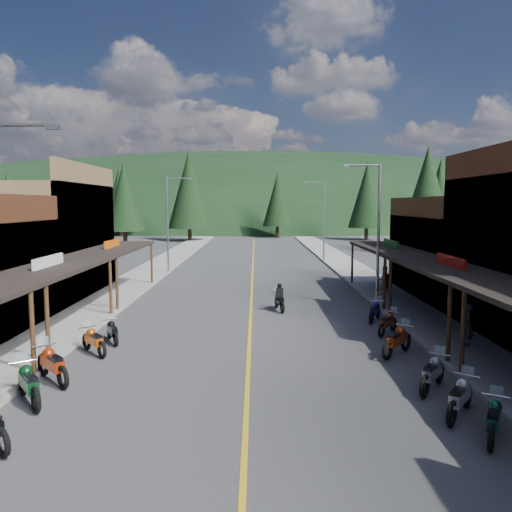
{
  "coord_description": "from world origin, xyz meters",
  "views": [
    {
      "loc": [
        0.26,
        -19.69,
        5.8
      ],
      "look_at": [
        0.28,
        6.92,
        3.0
      ],
      "focal_mm": 35.0,
      "sensor_mm": 36.0,
      "label": 1
    }
  ],
  "objects_px": {
    "shop_west_3": "(30,240)",
    "shop_east_3": "(471,256)",
    "pine_11": "(427,192)",
    "rider_on_bike": "(279,299)",
    "bike_west_5": "(29,382)",
    "pedestrian_east_b": "(384,280)",
    "streetlight_3": "(323,217)",
    "bike_east_5": "(460,395)",
    "pedestrian_east_a": "(468,325)",
    "bike_east_8": "(388,322)",
    "streetlight_1": "(169,220)",
    "pine_4": "(367,195)",
    "pine_0": "(9,199)",
    "streetlight_2": "(376,228)",
    "pine_7": "(87,196)",
    "bike_east_7": "(397,339)",
    "pine_3": "(277,200)",
    "bike_east_9": "(375,310)",
    "bike_east_4": "(494,418)",
    "bike_west_8": "(112,330)",
    "pine_9": "(439,199)",
    "pine_10": "(124,197)",
    "bike_west_7": "(94,339)",
    "pine_2": "(189,189)",
    "bike_west_6": "(52,363)",
    "pine_5": "(440,192)",
    "bike_east_6": "(433,371)",
    "pine_1": "(120,196)"
  },
  "relations": [
    {
      "from": "shop_west_3",
      "to": "shop_east_3",
      "type": "xyz_separation_m",
      "value": [
        27.54,
        0.0,
        -0.99
      ]
    },
    {
      "from": "pine_11",
      "to": "rider_on_bike",
      "type": "height_order",
      "value": "pine_11"
    },
    {
      "from": "bike_west_5",
      "to": "shop_west_3",
      "type": "bearing_deg",
      "value": 77.31
    },
    {
      "from": "rider_on_bike",
      "to": "pedestrian_east_b",
      "type": "bearing_deg",
      "value": 20.6
    },
    {
      "from": "streetlight_3",
      "to": "bike_east_5",
      "type": "bearing_deg",
      "value": -91.77
    },
    {
      "from": "bike_west_5",
      "to": "pedestrian_east_a",
      "type": "xyz_separation_m",
      "value": [
        15.02,
        5.39,
        0.35
      ]
    },
    {
      "from": "bike_east_8",
      "to": "streetlight_1",
      "type": "bearing_deg",
      "value": 159.76
    },
    {
      "from": "shop_east_3",
      "to": "pine_4",
      "type": "bearing_deg",
      "value": 85.02
    },
    {
      "from": "pine_0",
      "to": "bike_west_5",
      "type": "height_order",
      "value": "pine_0"
    },
    {
      "from": "streetlight_2",
      "to": "pine_7",
      "type": "distance_m",
      "value": 78.42
    },
    {
      "from": "bike_east_7",
      "to": "pine_4",
      "type": "bearing_deg",
      "value": 119.48
    },
    {
      "from": "pine_3",
      "to": "bike_east_9",
      "type": "height_order",
      "value": "pine_3"
    },
    {
      "from": "bike_east_4",
      "to": "pine_7",
      "type": "bearing_deg",
      "value": 143.89
    },
    {
      "from": "pine_4",
      "to": "pine_7",
      "type": "bearing_deg",
      "value": 162.26
    },
    {
      "from": "shop_west_3",
      "to": "bike_west_8",
      "type": "xyz_separation_m",
      "value": [
        8.06,
        -10.62,
        -2.98
      ]
    },
    {
      "from": "pine_9",
      "to": "bike_east_5",
      "type": "distance_m",
      "value": 55.04
    },
    {
      "from": "pine_11",
      "to": "bike_east_5",
      "type": "bearing_deg",
      "value": -107.62
    },
    {
      "from": "bike_east_9",
      "to": "rider_on_bike",
      "type": "xyz_separation_m",
      "value": [
        -4.61,
        2.48,
        0.06
      ]
    },
    {
      "from": "shop_east_3",
      "to": "streetlight_1",
      "type": "distance_m",
      "value": 23.39
    },
    {
      "from": "shop_west_3",
      "to": "pine_7",
      "type": "xyz_separation_m",
      "value": [
        -18.22,
        64.7,
        3.72
      ]
    },
    {
      "from": "pedestrian_east_b",
      "to": "rider_on_bike",
      "type": "bearing_deg",
      "value": 27.98
    },
    {
      "from": "pine_10",
      "to": "bike_west_7",
      "type": "height_order",
      "value": "pine_10"
    },
    {
      "from": "bike_east_8",
      "to": "pine_7",
      "type": "bearing_deg",
      "value": 153.76
    },
    {
      "from": "pine_2",
      "to": "bike_east_5",
      "type": "bearing_deg",
      "value": -76.24
    },
    {
      "from": "streetlight_2",
      "to": "pine_0",
      "type": "bearing_deg",
      "value": 131.01
    },
    {
      "from": "rider_on_bike",
      "to": "pedestrian_east_a",
      "type": "xyz_separation_m",
      "value": [
        7.14,
        -7.34,
        0.39
      ]
    },
    {
      "from": "shop_west_3",
      "to": "pine_10",
      "type": "bearing_deg",
      "value": 96.22
    },
    {
      "from": "pine_2",
      "to": "pine_11",
      "type": "bearing_deg",
      "value": -33.69
    },
    {
      "from": "streetlight_2",
      "to": "bike_east_5",
      "type": "relative_size",
      "value": 3.75
    },
    {
      "from": "bike_west_8",
      "to": "bike_west_6",
      "type": "bearing_deg",
      "value": -124.61
    },
    {
      "from": "pine_5",
      "to": "pine_3",
      "type": "bearing_deg",
      "value": -168.69
    },
    {
      "from": "bike_west_7",
      "to": "bike_east_5",
      "type": "distance_m",
      "value": 13.12
    },
    {
      "from": "streetlight_2",
      "to": "pine_5",
      "type": "distance_m",
      "value": 69.57
    },
    {
      "from": "streetlight_3",
      "to": "bike_east_9",
      "type": "xyz_separation_m",
      "value": [
        -0.79,
        -25.48,
        -3.9
      ]
    },
    {
      "from": "bike_west_8",
      "to": "rider_on_bike",
      "type": "distance_m",
      "value": 9.64
    },
    {
      "from": "bike_east_6",
      "to": "bike_east_9",
      "type": "xyz_separation_m",
      "value": [
        0.41,
        9.21,
        -0.05
      ]
    },
    {
      "from": "pine_4",
      "to": "bike_west_6",
      "type": "relative_size",
      "value": 5.34
    },
    {
      "from": "pine_5",
      "to": "bike_east_9",
      "type": "bearing_deg",
      "value": -112.42
    },
    {
      "from": "shop_east_3",
      "to": "bike_west_5",
      "type": "xyz_separation_m",
      "value": [
        -20.07,
        -17.02,
        -1.87
      ]
    },
    {
      "from": "bike_east_4",
      "to": "pedestrian_east_b",
      "type": "bearing_deg",
      "value": 113.04
    },
    {
      "from": "pine_7",
      "to": "pedestrian_east_b",
      "type": "distance_m",
      "value": 76.76
    },
    {
      "from": "bike_east_7",
      "to": "pedestrian_east_b",
      "type": "relative_size",
      "value": 1.24
    },
    {
      "from": "shop_west_3",
      "to": "pine_2",
      "type": "relative_size",
      "value": 0.78
    },
    {
      "from": "pine_7",
      "to": "pine_10",
      "type": "xyz_separation_m",
      "value": [
        14.0,
        -26.0,
        -0.45
      ]
    },
    {
      "from": "pine_1",
      "to": "pedestrian_east_a",
      "type": "bearing_deg",
      "value": -65.07
    },
    {
      "from": "pine_4",
      "to": "bike_west_8",
      "type": "xyz_separation_m",
      "value": [
        -23.73,
        -59.32,
        -6.7
      ]
    },
    {
      "from": "bike_east_6",
      "to": "rider_on_bike",
      "type": "distance_m",
      "value": 12.42
    },
    {
      "from": "pine_10",
      "to": "rider_on_bike",
      "type": "bearing_deg",
      "value": -65.54
    },
    {
      "from": "pine_10",
      "to": "pine_5",
      "type": "bearing_deg",
      "value": 22.93
    },
    {
      "from": "bike_west_7",
      "to": "bike_west_5",
      "type": "bearing_deg",
      "value": -134.53
    }
  ]
}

